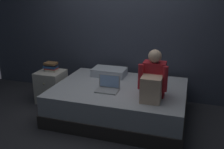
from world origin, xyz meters
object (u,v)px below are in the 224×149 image
Objects in this scene: person_sitting at (153,80)px; nightstand at (51,86)px; laptop at (108,87)px; book_stack at (51,67)px; pillow at (109,72)px; bed at (120,101)px.

nightstand is at bearing 166.72° from person_sitting.
laptop is 1.34× the size of book_stack.
laptop is at bearing -17.32° from nightstand.
laptop is 0.57× the size of pillow.
person_sitting reaches higher than nightstand.
person_sitting is 2.75× the size of book_stack.
person_sitting is (0.54, -0.27, 0.50)m from bed.
person_sitting reaches higher than laptop.
bed is at bearing 59.03° from laptop.
bed is 0.78m from person_sitting.
nightstand is (-1.30, 0.17, 0.03)m from bed.
laptop reaches higher than pillow.
laptop is (1.18, -0.37, 0.27)m from nightstand.
pillow is at bearing 16.09° from nightstand.
book_stack is (0.00, 0.04, 0.35)m from nightstand.
bed is 3.05× the size of person_sitting.
pillow is (-0.20, 0.65, 0.01)m from laptop.
laptop is at bearing -120.97° from bed.
person_sitting is at bearing -13.28° from nightstand.
nightstand is 0.36m from book_stack.
book_stack reaches higher than bed.
nightstand is at bearing -163.91° from pillow.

